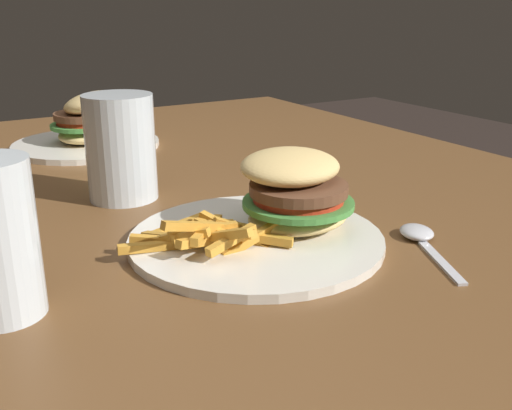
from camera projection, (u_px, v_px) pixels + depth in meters
dining_table at (147, 248)px, 0.85m from camera, size 1.23×1.33×0.72m
meal_plate_near at (275, 213)px, 0.67m from camera, size 0.29×0.28×0.10m
beer_glass at (121, 152)px, 0.80m from camera, size 0.09×0.09×0.14m
spoon at (419, 235)px, 0.67m from camera, size 0.08×0.14×0.01m
meal_plate_far at (87, 129)px, 1.09m from camera, size 0.26×0.26×0.11m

